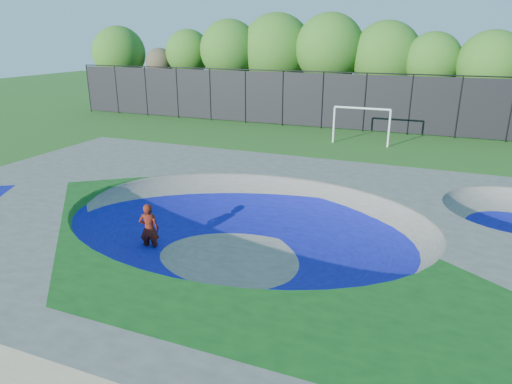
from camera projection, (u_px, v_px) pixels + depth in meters
ground at (246, 260)px, 13.77m from camera, size 120.00×120.00×0.00m
skate_deck at (245, 237)px, 13.53m from camera, size 22.00×14.00×1.50m
skater at (149, 229)px, 13.92m from camera, size 0.70×0.57×1.64m
skateboard at (151, 253)px, 14.17m from camera, size 0.81×0.49×0.05m
soccer_goal at (362, 119)px, 27.78m from camera, size 3.48×0.12×2.30m
fence at (365, 101)px, 31.50m from camera, size 48.09×0.09×4.04m
treeline at (369, 56)px, 35.14m from camera, size 52.40×6.90×8.25m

